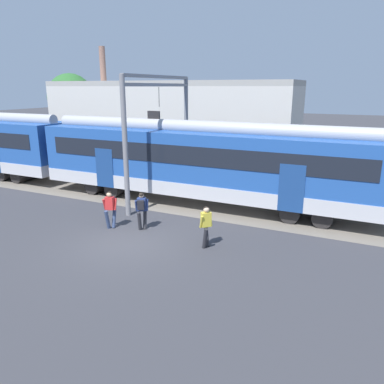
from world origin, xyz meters
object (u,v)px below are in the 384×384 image
(pedestrian_red, at_px, (110,206))
(pedestrian_navy, at_px, (142,208))
(commuter_train, at_px, (72,150))
(pedestrian_yellow, at_px, (206,224))

(pedestrian_red, xyz_separation_m, pedestrian_navy, (1.33, 0.41, 0.00))
(commuter_train, xyz_separation_m, pedestrian_red, (6.46, -4.93, -1.26))
(pedestrian_navy, bearing_deg, pedestrian_red, -163.02)
(commuter_train, bearing_deg, pedestrian_yellow, -24.75)
(pedestrian_red, bearing_deg, commuter_train, 142.64)
(commuter_train, distance_m, pedestrian_red, 8.22)
(commuter_train, bearing_deg, pedestrian_red, -37.36)
(commuter_train, xyz_separation_m, pedestrian_navy, (7.79, -4.52, -1.26))
(pedestrian_yellow, bearing_deg, commuter_train, 155.25)
(commuter_train, relative_size, pedestrian_yellow, 22.83)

